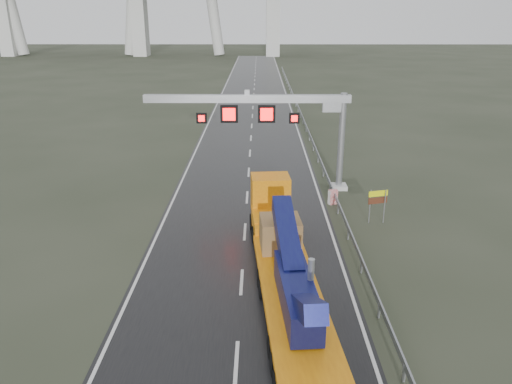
{
  "coord_description": "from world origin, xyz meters",
  "views": [
    {
      "loc": [
        0.84,
        -17.7,
        12.6
      ],
      "look_at": [
        0.69,
        8.32,
        3.2
      ],
      "focal_mm": 35.0,
      "sensor_mm": 36.0,
      "label": 1
    }
  ],
  "objects_px": {
    "sign_gantry": "(276,115)",
    "heavy_haul_truck": "(283,249)",
    "exit_sign_pair": "(378,200)",
    "striped_barrier": "(333,197)"
  },
  "relations": [
    {
      "from": "striped_barrier",
      "to": "exit_sign_pair",
      "type": "bearing_deg",
      "value": -78.25
    },
    {
      "from": "exit_sign_pair",
      "to": "striped_barrier",
      "type": "xyz_separation_m",
      "value": [
        -2.29,
        3.3,
        -1.02
      ]
    },
    {
      "from": "sign_gantry",
      "to": "striped_barrier",
      "type": "distance_m",
      "value": 7.17
    },
    {
      "from": "heavy_haul_truck",
      "to": "exit_sign_pair",
      "type": "relative_size",
      "value": 7.96
    },
    {
      "from": "heavy_haul_truck",
      "to": "striped_barrier",
      "type": "distance_m",
      "value": 11.08
    },
    {
      "from": "exit_sign_pair",
      "to": "sign_gantry",
      "type": "bearing_deg",
      "value": 117.61
    },
    {
      "from": "heavy_haul_truck",
      "to": "exit_sign_pair",
      "type": "distance_m",
      "value": 9.39
    },
    {
      "from": "heavy_haul_truck",
      "to": "striped_barrier",
      "type": "xyz_separation_m",
      "value": [
        3.96,
        10.29,
        -1.06
      ]
    },
    {
      "from": "sign_gantry",
      "to": "heavy_haul_truck",
      "type": "distance_m",
      "value": 14.09
    },
    {
      "from": "sign_gantry",
      "to": "heavy_haul_truck",
      "type": "relative_size",
      "value": 0.85
    }
  ]
}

